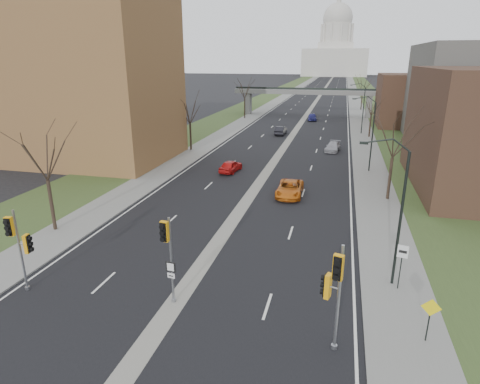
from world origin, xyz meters
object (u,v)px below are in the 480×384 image
at_px(signal_pole_median, 168,247).
at_px(warning_sign, 430,314).
at_px(signal_pole_left, 19,240).
at_px(car_right_near, 290,189).
at_px(car_right_far, 312,117).
at_px(car_left_far, 281,130).
at_px(car_left_near, 231,166).
at_px(car_right_mid, 333,147).
at_px(signal_pole_right, 334,284).
at_px(speed_limit_sign, 402,259).

xyz_separation_m(signal_pole_median, warning_sign, (12.97, 0.04, -1.91)).
height_order(signal_pole_left, car_right_near, signal_pole_left).
distance_m(signal_pole_left, car_right_far, 73.45).
xyz_separation_m(warning_sign, car_right_near, (-9.05, 19.96, -0.87)).
xyz_separation_m(signal_pole_median, car_left_far, (-1.92, 52.98, -2.77)).
distance_m(signal_pole_left, car_left_near, 28.35).
xyz_separation_m(car_right_mid, car_right_far, (-5.28, 30.30, 0.12)).
xyz_separation_m(signal_pole_left, car_right_mid, (16.00, 42.32, -2.61)).
height_order(car_right_near, car_right_far, car_right_far).
relative_size(car_left_far, car_right_far, 0.99).
height_order(signal_pole_right, warning_sign, signal_pole_right).
relative_size(car_left_near, car_right_near, 0.80).
xyz_separation_m(signal_pole_left, car_right_near, (12.47, 20.81, -2.53)).
bearing_deg(car_left_far, car_right_near, 101.54).
bearing_deg(signal_pole_median, speed_limit_sign, 27.09).
bearing_deg(car_left_far, signal_pole_right, 102.34).
relative_size(signal_pole_right, car_left_far, 1.18).
bearing_deg(signal_pole_left, car_right_far, 73.06).
height_order(car_left_near, car_right_far, car_right_far).
bearing_deg(signal_pole_left, car_right_near, 50.52).
bearing_deg(car_left_near, car_left_far, -87.48).
bearing_deg(signal_pole_left, car_left_near, 72.23).
distance_m(warning_sign, car_left_near, 31.94).
relative_size(signal_pole_median, car_right_near, 0.97).
bearing_deg(signal_pole_median, car_left_near, 105.13).
relative_size(speed_limit_sign, car_right_mid, 0.62).
relative_size(speed_limit_sign, car_left_far, 0.61).
relative_size(speed_limit_sign, car_left_near, 0.66).
bearing_deg(car_right_near, car_right_far, 90.98).
relative_size(signal_pole_left, car_right_near, 0.95).
xyz_separation_m(signal_pole_right, warning_sign, (4.44, 1.61, -1.88)).
height_order(car_left_near, car_right_near, car_right_near).
height_order(signal_pole_median, warning_sign, signal_pole_median).
bearing_deg(car_left_far, car_right_mid, 130.75).
distance_m(speed_limit_sign, car_right_mid, 37.30).
xyz_separation_m(car_left_far, car_right_near, (5.84, -32.98, -0.02)).
bearing_deg(signal_pole_left, car_right_mid, 60.74).
height_order(signal_pole_left, speed_limit_sign, signal_pole_left).
bearing_deg(speed_limit_sign, car_right_mid, 111.06).
distance_m(signal_pole_median, signal_pole_right, 8.68).
bearing_deg(warning_sign, car_left_near, 129.05).
xyz_separation_m(speed_limit_sign, car_right_near, (-8.31, 15.46, -1.29)).
height_order(speed_limit_sign, car_right_far, speed_limit_sign).
bearing_deg(car_right_far, signal_pole_median, -97.43).
height_order(car_right_mid, car_right_far, car_right_far).
distance_m(car_right_near, car_right_mid, 21.80).
relative_size(signal_pole_median, car_left_far, 1.12).
distance_m(signal_pole_left, speed_limit_sign, 21.50).
bearing_deg(car_right_mid, car_right_far, 107.74).
bearing_deg(car_right_mid, car_right_near, -91.47).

